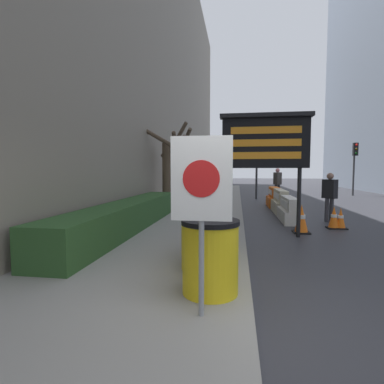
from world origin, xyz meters
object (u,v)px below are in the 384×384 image
(jersey_barrier_white, at_px, (289,211))
(message_board, at_px, (265,143))
(barrel_drum_back, at_px, (212,228))
(traffic_light_far_side, at_px, (355,157))
(traffic_cone_far, at_px, (334,218))
(barrel_drum_middle, at_px, (204,239))
(traffic_light_near_curb, at_px, (257,151))
(barrel_drum_foreground, at_px, (210,256))
(traffic_cone_near, at_px, (301,219))
(pedestrian_passerby, at_px, (330,193))
(jersey_barrier_cream, at_px, (280,203))
(warning_sign, at_px, (201,192))
(traffic_cone_mid, at_px, (341,219))
(jersey_barrier_orange_far, at_px, (274,198))
(pedestrian_worker, at_px, (277,181))

(jersey_barrier_white, bearing_deg, message_board, -113.32)
(barrel_drum_back, relative_size, traffic_light_far_side, 0.27)
(jersey_barrier_white, distance_m, traffic_cone_far, 1.53)
(traffic_cone_far, bearing_deg, message_board, -148.21)
(barrel_drum_middle, height_order, traffic_light_near_curb, traffic_light_near_curb)
(barrel_drum_foreground, height_order, message_board, message_board)
(traffic_cone_near, xyz_separation_m, pedestrian_passerby, (1.27, 1.95, 0.57))
(traffic_cone_near, bearing_deg, traffic_light_near_curb, 93.77)
(barrel_drum_middle, bearing_deg, message_board, 69.07)
(jersey_barrier_white, distance_m, jersey_barrier_cream, 2.08)
(message_board, xyz_separation_m, traffic_light_far_side, (6.99, 13.45, 0.16))
(traffic_cone_far, height_order, pedestrian_passerby, pedestrian_passerby)
(traffic_cone_near, height_order, traffic_cone_far, traffic_cone_near)
(warning_sign, bearing_deg, traffic_light_near_curb, 84.25)
(traffic_cone_far, bearing_deg, warning_sign, -117.70)
(pedestrian_passerby, bearing_deg, traffic_cone_mid, -43.04)
(jersey_barrier_orange_far, bearing_deg, jersey_barrier_white, -90.00)
(traffic_cone_far, distance_m, pedestrian_worker, 8.72)
(traffic_light_near_curb, bearing_deg, jersey_barrier_cream, -83.74)
(barrel_drum_foreground, bearing_deg, traffic_cone_mid, 58.47)
(message_board, relative_size, traffic_light_far_side, 0.89)
(barrel_drum_foreground, distance_m, jersey_barrier_orange_far, 10.76)
(jersey_barrier_cream, bearing_deg, warning_sign, -102.80)
(traffic_light_near_curb, bearing_deg, traffic_cone_mid, -77.84)
(jersey_barrier_white, relative_size, traffic_cone_near, 2.39)
(barrel_drum_back, bearing_deg, pedestrian_passerby, 53.73)
(warning_sign, xyz_separation_m, jersey_barrier_orange_far, (2.09, 11.20, -1.08))
(barrel_drum_back, bearing_deg, traffic_cone_near, 51.62)
(barrel_drum_back, xyz_separation_m, traffic_cone_far, (3.26, 3.53, -0.28))
(barrel_drum_middle, distance_m, message_board, 3.82)
(traffic_cone_mid, bearing_deg, pedestrian_worker, 94.56)
(warning_sign, relative_size, traffic_cone_far, 2.95)
(jersey_barrier_white, bearing_deg, traffic_cone_far, -45.20)
(traffic_light_far_side, bearing_deg, barrel_drum_back, -117.45)
(jersey_barrier_orange_far, height_order, pedestrian_worker, pedestrian_worker)
(jersey_barrier_orange_far, bearing_deg, message_board, -99.06)
(traffic_cone_mid, relative_size, pedestrian_worker, 0.34)
(barrel_drum_foreground, relative_size, jersey_barrier_orange_far, 0.58)
(traffic_cone_far, height_order, pedestrian_worker, pedestrian_worker)
(jersey_barrier_white, bearing_deg, jersey_barrier_orange_far, 90.00)
(jersey_barrier_white, relative_size, pedestrian_worker, 1.02)
(warning_sign, distance_m, jersey_barrier_white, 7.51)
(jersey_barrier_orange_far, distance_m, traffic_light_near_curb, 4.32)
(jersey_barrier_orange_far, xyz_separation_m, traffic_light_near_curb, (-0.61, 3.54, 2.40))
(barrel_drum_back, bearing_deg, traffic_light_far_side, 62.55)
(jersey_barrier_orange_far, bearing_deg, barrel_drum_back, -104.08)
(jersey_barrier_white, distance_m, traffic_light_near_curb, 8.02)
(pedestrian_worker, bearing_deg, traffic_cone_mid, 162.80)
(warning_sign, xyz_separation_m, jersey_barrier_white, (2.09, 7.12, -1.12))
(barrel_drum_back, bearing_deg, traffic_light_near_curb, 82.67)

